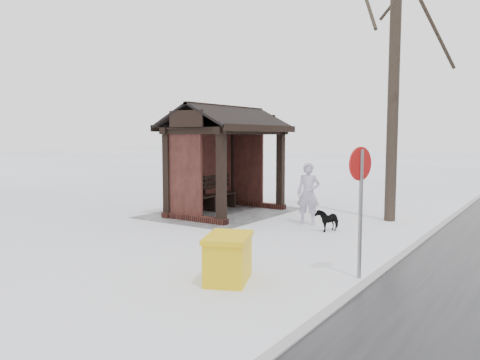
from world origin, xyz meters
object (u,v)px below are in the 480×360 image
at_px(road_sign, 360,182).
at_px(dog, 328,220).
at_px(bus_shelter, 223,138).
at_px(grit_bin, 228,258).
at_px(pedestrian, 308,194).

bearing_deg(road_sign, dog, -132.30).
distance_m(bus_shelter, grit_bin, 6.64).
distance_m(bus_shelter, dog, 4.08).
distance_m(grit_bin, road_sign, 2.34).
distance_m(pedestrian, road_sign, 4.52).
bearing_deg(road_sign, pedestrian, -127.34).
xyz_separation_m(bus_shelter, road_sign, (3.83, 5.44, -0.66)).
xyz_separation_m(grit_bin, road_sign, (-1.28, 1.59, 1.14)).
bearing_deg(bus_shelter, road_sign, 54.88).
distance_m(bus_shelter, pedestrian, 3.15).
bearing_deg(bus_shelter, grit_bin, 37.01).
relative_size(pedestrian, grit_bin, 1.40).
relative_size(dog, road_sign, 0.30).
bearing_deg(bus_shelter, pedestrian, 85.71).
bearing_deg(grit_bin, dog, 160.29).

